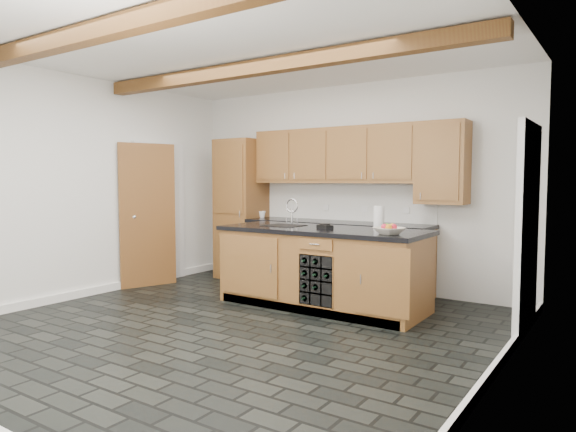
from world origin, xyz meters
name	(u,v)px	position (x,y,z in m)	size (l,w,h in m)	color
ground	(231,328)	(0.00, 0.00, 0.00)	(5.00, 5.00, 0.00)	black
room_shell	(256,177)	(-0.09, 0.53, 1.53)	(5.01, 5.00, 5.00)	white
back_cabinetry	(314,217)	(-0.38, 2.24, 0.98)	(3.65, 0.62, 2.20)	olive
island	(322,268)	(0.31, 1.28, 0.46)	(2.48, 0.96, 0.93)	olive
faucet	(285,223)	(-0.25, 1.33, 0.96)	(0.45, 0.40, 0.34)	black
kitchen_scale	(325,226)	(0.36, 1.25, 0.96)	(0.22, 0.18, 0.06)	black
fruit_bowl	(389,231)	(1.22, 1.08, 0.97)	(0.30, 0.30, 0.07)	beige
fruit_cluster	(389,227)	(1.22, 1.08, 1.01)	(0.16, 0.17, 0.07)	red
paper_towel	(379,218)	(0.95, 1.45, 1.06)	(0.12, 0.12, 0.27)	white
mug	(262,214)	(-1.30, 2.25, 0.98)	(0.10, 0.10, 0.10)	white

